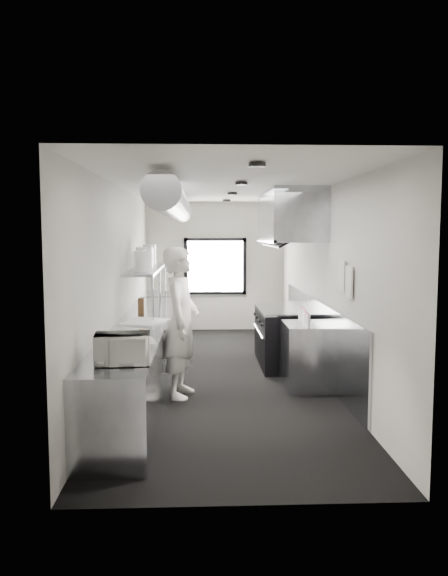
{
  "coord_description": "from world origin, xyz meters",
  "views": [
    {
      "loc": [
        -0.33,
        -8.22,
        2.16
      ],
      "look_at": [
        0.01,
        -0.2,
        1.35
      ],
      "focal_mm": 34.95,
      "sensor_mm": 36.0,
      "label": 1
    }
  ],
  "objects": [
    {
      "name": "notice_sheet_a",
      "position": [
        1.47,
        -1.2,
        1.6
      ],
      "size": [
        0.02,
        0.28,
        0.38
      ],
      "primitive_type": "cube",
      "color": "silver",
      "rests_on": "wall_right"
    },
    {
      "name": "deli_tub_b",
      "position": [
        -1.34,
        -2.24,
        0.95
      ],
      "size": [
        0.18,
        0.18,
        0.11
      ],
      "primitive_type": "cylinder",
      "rotation": [
        0.0,
        0.0,
        -0.27
      ],
      "color": "beige",
      "rests_on": "prep_counter"
    },
    {
      "name": "squeeze_bottle_b",
      "position": [
        1.07,
        -0.9,
        0.99
      ],
      "size": [
        0.08,
        0.08,
        0.18
      ],
      "primitive_type": "cylinder",
      "rotation": [
        0.0,
        0.0,
        -0.42
      ],
      "color": "silver",
      "rests_on": "bottle_station"
    },
    {
      "name": "wall_front",
      "position": [
        0.0,
        -4.0,
        1.4
      ],
      "size": [
        3.0,
        0.02,
        2.8
      ],
      "primitive_type": "cube",
      "color": "beige",
      "rests_on": "floor"
    },
    {
      "name": "cutting_board",
      "position": [
        -1.09,
        -0.5,
        0.91
      ],
      "size": [
        0.68,
        0.78,
        0.02
      ],
      "primitive_type": "cube",
      "rotation": [
        0.0,
        0.0,
        -0.32
      ],
      "color": "silver",
      "rests_on": "prep_counter"
    },
    {
      "name": "plate_stack_d",
      "position": [
        -1.22,
        1.69,
        1.75
      ],
      "size": [
        0.25,
        0.25,
        0.36
      ],
      "primitive_type": "cylinder",
      "rotation": [
        0.0,
        0.0,
        -0.05
      ],
      "color": "silver",
      "rests_on": "pass_shelf"
    },
    {
      "name": "wall_right",
      "position": [
        1.5,
        0.0,
        1.4
      ],
      "size": [
        0.02,
        8.0,
        2.8
      ],
      "primitive_type": "cube",
      "color": "beige",
      "rests_on": "floor"
    },
    {
      "name": "range",
      "position": [
        1.04,
        0.7,
        0.47
      ],
      "size": [
        0.88,
        1.6,
        0.94
      ],
      "color": "black",
      "rests_on": "floor"
    },
    {
      "name": "wall_left",
      "position": [
        -1.5,
        0.0,
        1.4
      ],
      "size": [
        0.02,
        8.0,
        2.8
      ],
      "primitive_type": "cube",
      "color": "beige",
      "rests_on": "floor"
    },
    {
      "name": "hvac_duct",
      "position": [
        -0.7,
        0.4,
        2.55
      ],
      "size": [
        0.4,
        6.4,
        0.4
      ],
      "primitive_type": "cylinder",
      "rotation": [
        1.57,
        0.0,
        0.0
      ],
      "color": "gray",
      "rests_on": "ceiling"
    },
    {
      "name": "squeeze_bottle_a",
      "position": [
        1.09,
        -1.01,
        0.98
      ],
      "size": [
        0.07,
        0.07,
        0.17
      ],
      "primitive_type": "cylinder",
      "rotation": [
        0.0,
        0.0,
        -0.23
      ],
      "color": "silver",
      "rests_on": "bottle_station"
    },
    {
      "name": "deli_tub_a",
      "position": [
        -1.33,
        -2.4,
        0.95
      ],
      "size": [
        0.18,
        0.18,
        0.11
      ],
      "primitive_type": "cylinder",
      "rotation": [
        0.0,
        0.0,
        -0.21
      ],
      "color": "beige",
      "rests_on": "prep_counter"
    },
    {
      "name": "wall_back",
      "position": [
        0.0,
        4.0,
        1.4
      ],
      "size": [
        3.0,
        0.02,
        2.8
      ],
      "primitive_type": "cube",
      "color": "beige",
      "rests_on": "floor"
    },
    {
      "name": "knife_block",
      "position": [
        -1.25,
        0.48,
        1.01
      ],
      "size": [
        0.1,
        0.21,
        0.22
      ],
      "primitive_type": "cube",
      "rotation": [
        0.0,
        0.0,
        0.05
      ],
      "color": "#502F1C",
      "rests_on": "prep_counter"
    },
    {
      "name": "small_plate",
      "position": [
        -1.03,
        -1.52,
        0.91
      ],
      "size": [
        0.17,
        0.17,
        0.01
      ],
      "primitive_type": "cylinder",
      "rotation": [
        0.0,
        0.0,
        0.0
      ],
      "color": "silver",
      "rests_on": "prep_counter"
    },
    {
      "name": "service_window",
      "position": [
        0.0,
        3.96,
        1.4
      ],
      "size": [
        1.36,
        0.05,
        1.25
      ],
      "color": "white",
      "rests_on": "wall_back"
    },
    {
      "name": "bottle_station",
      "position": [
        1.15,
        -0.7,
        0.45
      ],
      "size": [
        0.65,
        0.8,
        0.9
      ],
      "primitive_type": "cube",
      "color": "#959AA3",
      "rests_on": "floor"
    },
    {
      "name": "notice_sheet_b",
      "position": [
        1.47,
        -1.55,
        1.55
      ],
      "size": [
        0.02,
        0.28,
        0.38
      ],
      "primitive_type": "cube",
      "color": "silver",
      "rests_on": "wall_right"
    },
    {
      "name": "squeeze_bottle_e",
      "position": [
        1.09,
        -0.44,
        0.98
      ],
      "size": [
        0.07,
        0.07,
        0.17
      ],
      "primitive_type": "cylinder",
      "rotation": [
        0.0,
        0.0,
        0.39
      ],
      "color": "silver",
      "rests_on": "bottle_station"
    },
    {
      "name": "prep_counter",
      "position": [
        -1.15,
        -0.5,
        0.45
      ],
      "size": [
        0.7,
        6.0,
        0.9
      ],
      "primitive_type": "cube",
      "color": "#959AA3",
      "rests_on": "floor"
    },
    {
      "name": "wall_cladding",
      "position": [
        1.48,
        0.3,
        0.55
      ],
      "size": [
        0.03,
        5.5,
        1.1
      ],
      "primitive_type": "cube",
      "color": "#959AA3",
      "rests_on": "wall_right"
    },
    {
      "name": "line_cook",
      "position": [
        -0.58,
        -0.99,
        0.98
      ],
      "size": [
        0.57,
        0.78,
        1.96
      ],
      "primitive_type": "imported",
      "rotation": [
        0.0,
        0.0,
        1.42
      ],
      "color": "silver",
      "rests_on": "floor"
    },
    {
      "name": "pastry",
      "position": [
        -1.03,
        -1.52,
        0.96
      ],
      "size": [
        0.08,
        0.08,
        0.08
      ],
      "primitive_type": "sphere",
      "color": "tan",
      "rests_on": "small_plate"
    },
    {
      "name": "pass_shelf",
      "position": [
        -1.19,
        1.0,
        1.54
      ],
      "size": [
        0.45,
        3.0,
        0.68
      ],
      "color": "#959AA3",
      "rests_on": "prep_counter"
    },
    {
      "name": "far_work_table",
      "position": [
        -1.15,
        3.2,
        0.45
      ],
      "size": [
        0.7,
        1.2,
        0.9
      ],
      "primitive_type": "cube",
      "color": "#959AA3",
      "rests_on": "floor"
    },
    {
      "name": "squeeze_bottle_d",
      "position": [
        1.11,
        -0.53,
        0.99
      ],
      "size": [
        0.08,
        0.08,
        0.18
      ],
      "primitive_type": "cylinder",
      "rotation": [
        0.0,
        0.0,
        0.41
      ],
      "color": "silver",
      "rests_on": "bottle_station"
    },
    {
      "name": "microwave",
      "position": [
        -1.07,
        -2.92,
        1.05
      ],
      "size": [
        0.52,
        0.41,
        0.29
      ],
      "primitive_type": "imported",
      "rotation": [
        0.0,
        0.0,
        0.1
      ],
      "color": "white",
      "rests_on": "prep_counter"
    },
    {
      "name": "exhaust_hood",
      "position": [
        1.1,
        0.7,
        2.39
      ],
      "size": [
        0.81,
        2.2,
        0.88
      ],
      "color": "#959AA3",
      "rests_on": "ceiling"
    },
    {
      "name": "floor",
      "position": [
        0.0,
        0.0,
        0.0
      ],
      "size": [
        3.0,
        8.0,
        0.01
      ],
      "primitive_type": "cube",
      "color": "black",
      "rests_on": "ground"
    },
    {
      "name": "plate_stack_a",
      "position": [
        -1.18,
        0.14,
        1.72
      ],
      "size": [
        0.27,
        0.27,
        0.3
      ],
      "primitive_type": "cylinder",
      "rotation": [
        0.0,
        0.0,
        -0.06
      ],
      "color": "silver",
      "rests_on": "pass_shelf"
    },
    {
      "name": "plate_stack_c",
      "position": [
        -1.22,
        1.32,
        1.73
      ],
      "size": [
        0.26,
        0.26,
        0.32
      ],
      "primitive_type": "cylinder",
      "rotation": [
        0.0,
        0.0,
        0.17
      ],
      "color": "silver",
      "rests_on": "pass_shelf"
    },
    {
      "name": "ceiling",
      "position": [
        0.0,
        0.0,
        2.8
      ],
      "size": [
        3.0,
        8.0,
        0.01
      ],
      "primitive_type": "cube",
      "color": "silver",
      "rests_on": "wall_back"
    },
    {
      "name": "newspaper",
      "position": [
        -1.01,
        -1.89,
        0.9
      ],
      "size": [
        0.39,
        0.45,
        0.01
      ],
      "primitive_type": "cube",
      "rotation": [
        0.0,
        0.0,
        0.2
      ],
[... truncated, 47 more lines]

